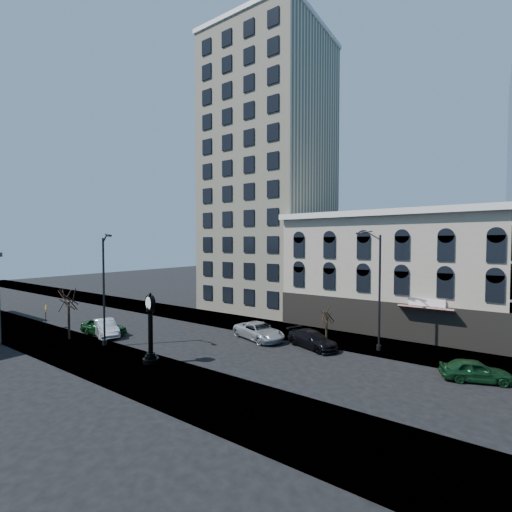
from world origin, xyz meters
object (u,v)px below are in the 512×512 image
Objects in this scene: street_clock at (151,331)px; car_near_a at (104,326)px; street_lamp_near at (106,260)px; warning_sign at (46,312)px; car_near_b at (105,328)px.

street_clock is 1.08× the size of car_near_a.
car_near_a is at bearing 168.30° from street_lamp_near.
car_near_a is at bearing 32.95° from warning_sign.
car_near_b is at bearing 31.09° from warning_sign.
warning_sign is 0.49× the size of car_near_b.
warning_sign is at bearing 123.18° from car_near_b.
car_near_a is (7.50, 2.13, -0.96)m from warning_sign.
street_clock is 0.53× the size of street_lamp_near.
street_lamp_near reaches higher than street_clock.
car_near_a is at bearing -179.02° from street_clock.
car_near_a is 1.00× the size of car_near_b.
street_lamp_near is 2.04× the size of car_near_b.
car_near_b is (-10.28, 2.51, -1.73)m from street_clock.
warning_sign is at bearing 97.44° from car_near_a.
car_near_a is 0.52m from car_near_b.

